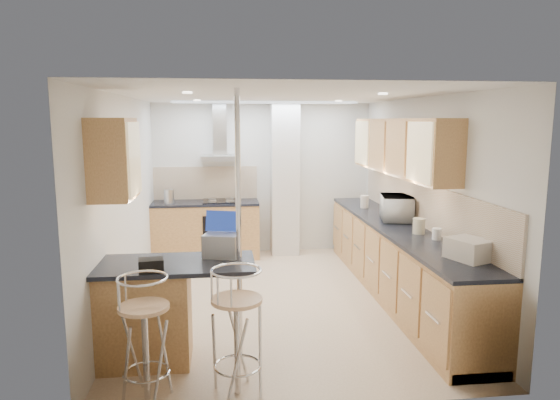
{
  "coord_description": "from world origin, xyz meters",
  "views": [
    {
      "loc": [
        -0.67,
        -5.92,
        2.22
      ],
      "look_at": [
        0.04,
        0.2,
        1.23
      ],
      "focal_mm": 32.0,
      "sensor_mm": 36.0,
      "label": 1
    }
  ],
  "objects": [
    {
      "name": "ground",
      "position": [
        0.0,
        0.0,
        0.0
      ],
      "size": [
        4.8,
        4.8,
        0.0
      ],
      "primitive_type": "plane",
      "color": "tan",
      "rests_on": "ground"
    },
    {
      "name": "room_shell",
      "position": [
        0.32,
        0.38,
        1.54
      ],
      "size": [
        3.64,
        4.84,
        2.51
      ],
      "color": "silver",
      "rests_on": "ground"
    },
    {
      "name": "right_counter",
      "position": [
        1.5,
        0.0,
        0.46
      ],
      "size": [
        0.63,
        4.4,
        0.92
      ],
      "color": "#9F6C3F",
      "rests_on": "ground"
    },
    {
      "name": "back_counter",
      "position": [
        -0.95,
        2.1,
        0.46
      ],
      "size": [
        1.7,
        0.63,
        0.92
      ],
      "color": "#9F6C3F",
      "rests_on": "ground"
    },
    {
      "name": "peninsula",
      "position": [
        -1.12,
        -1.45,
        0.48
      ],
      "size": [
        1.47,
        0.72,
        0.94
      ],
      "color": "#9F6C3F",
      "rests_on": "ground"
    },
    {
      "name": "microwave",
      "position": [
        1.6,
        0.3,
        1.08
      ],
      "size": [
        0.51,
        0.66,
        0.32
      ],
      "primitive_type": "imported",
      "rotation": [
        0.0,
        0.0,
        1.35
      ],
      "color": "white",
      "rests_on": "right_counter"
    },
    {
      "name": "laptop",
      "position": [
        -0.69,
        -1.3,
        1.05
      ],
      "size": [
        0.38,
        0.32,
        0.22
      ],
      "primitive_type": "cube",
      "rotation": [
        0.0,
        0.0,
        -0.29
      ],
      "color": "#929599",
      "rests_on": "peninsula"
    },
    {
      "name": "bag",
      "position": [
        -1.29,
        -1.71,
        1.0
      ],
      "size": [
        0.23,
        0.18,
        0.11
      ],
      "primitive_type": "cube",
      "rotation": [
        0.0,
        0.0,
        0.15
      ],
      "color": "black",
      "rests_on": "peninsula"
    },
    {
      "name": "bar_stool_near",
      "position": [
        -1.3,
        -2.1,
        0.52
      ],
      "size": [
        0.43,
        0.43,
        1.03
      ],
      "primitive_type": null,
      "rotation": [
        0.0,
        0.0,
        -0.03
      ],
      "color": "tan",
      "rests_on": "ground"
    },
    {
      "name": "bar_stool_end",
      "position": [
        -0.57,
        -2.1,
        0.53
      ],
      "size": [
        0.62,
        0.62,
        1.07
      ],
      "primitive_type": null,
      "rotation": [
        0.0,
        0.0,
        0.73
      ],
      "color": "tan",
      "rests_on": "ground"
    },
    {
      "name": "jar_a",
      "position": [
        1.43,
        1.24,
        1.01
      ],
      "size": [
        0.13,
        0.13,
        0.19
      ],
      "primitive_type": "cylinder",
      "rotation": [
        0.0,
        0.0,
        -0.08
      ],
      "color": "beige",
      "rests_on": "right_counter"
    },
    {
      "name": "jar_b",
      "position": [
        1.56,
        0.38,
        0.99
      ],
      "size": [
        0.14,
        0.14,
        0.15
      ],
      "primitive_type": "cylinder",
      "rotation": [
        0.0,
        0.0,
        -0.38
      ],
      "color": "beige",
      "rests_on": "right_counter"
    },
    {
      "name": "jar_c",
      "position": [
        1.58,
        -0.5,
        1.01
      ],
      "size": [
        0.18,
        0.18,
        0.18
      ],
      "primitive_type": "cylinder",
      "rotation": [
        0.0,
        0.0,
        0.31
      ],
      "color": "#BDB797",
      "rests_on": "right_counter"
    },
    {
      "name": "jar_d",
      "position": [
        1.66,
        -0.8,
        0.98
      ],
      "size": [
        0.11,
        0.11,
        0.13
      ],
      "primitive_type": "cylinder",
      "rotation": [
        0.0,
        0.0,
        -0.06
      ],
      "color": "white",
      "rests_on": "right_counter"
    },
    {
      "name": "bread_bin",
      "position": [
        1.63,
        -1.59,
        1.02
      ],
      "size": [
        0.41,
        0.46,
        0.2
      ],
      "primitive_type": "cube",
      "rotation": [
        0.0,
        0.0,
        0.37
      ],
      "color": "beige",
      "rests_on": "right_counter"
    },
    {
      "name": "kettle",
      "position": [
        -1.51,
        1.99,
        1.03
      ],
      "size": [
        0.16,
        0.16,
        0.23
      ],
      "primitive_type": "cylinder",
      "color": "silver",
      "rests_on": "back_counter"
    }
  ]
}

